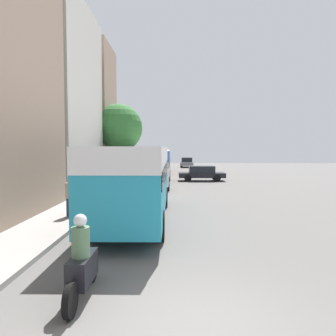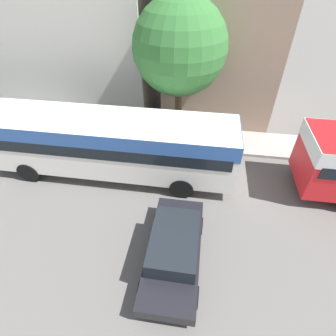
# 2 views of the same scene
# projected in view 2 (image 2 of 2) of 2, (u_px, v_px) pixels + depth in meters

# --- Properties ---
(bus_following) EXTENTS (2.55, 11.18, 2.82)m
(bus_following) POSITION_uv_depth(u_px,v_px,m) (106.00, 139.00, 11.37)
(bus_following) COLOR silver
(bus_following) RESTS_ON ground_plane
(car_crossing) EXTENTS (4.22, 1.79, 1.37)m
(car_crossing) POSITION_uv_depth(u_px,v_px,m) (174.00, 248.00, 8.57)
(car_crossing) COLOR black
(car_crossing) RESTS_ON ground_plane
(street_tree) EXTENTS (4.27, 4.27, 6.78)m
(street_tree) POSITION_uv_depth(u_px,v_px,m) (180.00, 48.00, 11.67)
(street_tree) COLOR brown
(street_tree) RESTS_ON sidewalk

